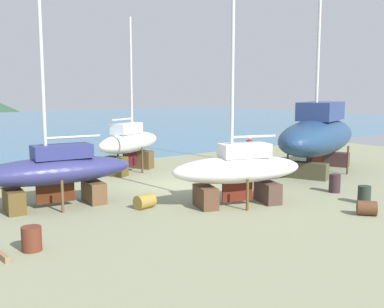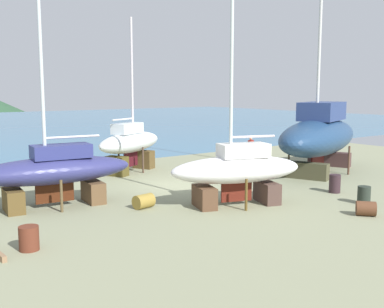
% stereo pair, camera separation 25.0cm
% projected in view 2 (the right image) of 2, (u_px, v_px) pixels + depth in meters
% --- Properties ---
extents(ground_plane, '(49.64, 49.64, 0.00)m').
position_uv_depth(ground_plane, '(214.00, 196.00, 22.45)').
color(ground_plane, gray).
extents(sailboat_small_center, '(11.12, 7.19, 17.15)m').
position_uv_depth(sailboat_small_center, '(319.00, 135.00, 28.89)').
color(sailboat_small_center, '#44412B').
rests_on(sailboat_small_center, ground).
extents(sailboat_large_starboard, '(7.12, 2.71, 11.05)m').
position_uv_depth(sailboat_large_starboard, '(55.00, 170.00, 20.27)').
color(sailboat_large_starboard, brown).
rests_on(sailboat_large_starboard, ground).
extents(sailboat_far_slipway, '(6.10, 4.22, 9.47)m').
position_uv_depth(sailboat_far_slipway, '(130.00, 143.00, 28.85)').
color(sailboat_far_slipway, brown).
rests_on(sailboat_far_slipway, ground).
extents(sailboat_mid_port, '(6.35, 3.69, 10.50)m').
position_uv_depth(sailboat_mid_port, '(237.00, 170.00, 20.56)').
color(sailboat_mid_port, '#523725').
rests_on(sailboat_mid_port, ground).
extents(worker, '(0.48, 0.34, 1.64)m').
position_uv_depth(worker, '(251.00, 148.00, 34.27)').
color(worker, maroon).
rests_on(worker, ground).
extents(barrel_ochre, '(0.95, 0.97, 0.60)m').
position_uv_depth(barrel_ochre, '(366.00, 209.00, 18.95)').
color(barrel_ochre, '#55321E').
rests_on(barrel_ochre, ground).
extents(barrel_rust_mid, '(0.81, 0.81, 0.80)m').
position_uv_depth(barrel_rust_mid, '(364.00, 195.00, 20.92)').
color(barrel_rust_mid, '#242C25').
rests_on(barrel_rust_mid, ground).
extents(barrel_rust_near, '(0.95, 0.76, 0.62)m').
position_uv_depth(barrel_rust_near, '(144.00, 201.00, 20.15)').
color(barrel_rust_near, olive).
rests_on(barrel_rust_near, ground).
extents(barrel_tar_black, '(0.77, 0.77, 0.92)m').
position_uv_depth(barrel_tar_black, '(335.00, 184.00, 23.18)').
color(barrel_tar_black, '#312026').
rests_on(barrel_tar_black, ground).
extents(barrel_rust_far, '(0.88, 0.88, 0.79)m').
position_uv_depth(barrel_rust_far, '(29.00, 238.00, 14.87)').
color(barrel_rust_far, '#5A291B').
rests_on(barrel_rust_far, ground).
extents(timber_plank_far, '(0.29, 1.66, 0.12)m').
position_uv_depth(timber_plank_far, '(222.00, 169.00, 29.65)').
color(timber_plank_far, brown).
rests_on(timber_plank_far, ground).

